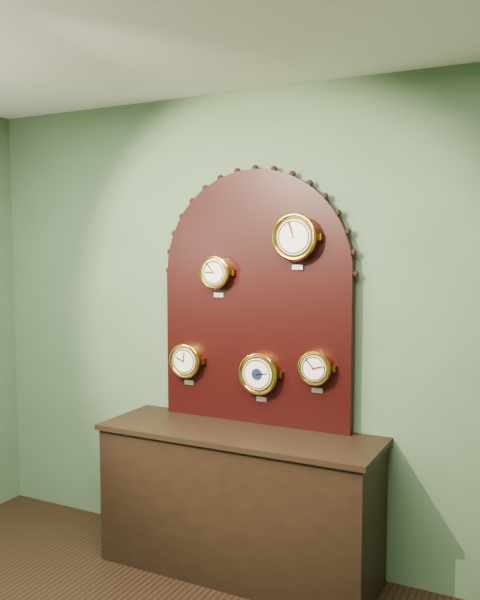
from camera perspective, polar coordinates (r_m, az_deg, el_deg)
The scene contains 8 objects.
wall_back at distance 3.89m, azimuth 1.67°, elevation -2.37°, with size 4.00×4.00×0.00m, color #425E40.
shop_counter at distance 3.91m, azimuth -0.14°, elevation -17.54°, with size 1.60×0.50×0.80m, color black.
display_board at distance 3.82m, azimuth 1.36°, elevation 0.91°, with size 1.26×0.06×1.53m.
roman_clock at distance 3.86m, azimuth -2.12°, elevation 2.45°, with size 0.20×0.08×0.25m.
arabic_clock at distance 3.64m, azimuth 4.92°, elevation 5.54°, with size 0.27×0.08×0.32m.
hygrometer at distance 4.03m, azimuth -4.75°, elevation -5.33°, with size 0.21×0.08×0.27m.
barometer at distance 3.80m, azimuth 1.70°, elevation -6.49°, with size 0.25×0.08×0.30m.
tide_clock at distance 3.66m, azimuth 6.68°, elevation -5.95°, with size 0.20×0.08×0.25m.
Camera 1 is at (1.64, -0.99, 1.88)m, focal length 38.71 mm.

